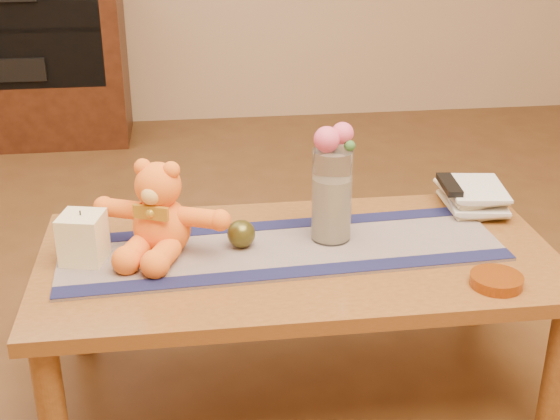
{
  "coord_description": "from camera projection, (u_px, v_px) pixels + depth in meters",
  "views": [
    {
      "loc": [
        -0.29,
        -1.81,
        1.39
      ],
      "look_at": [
        -0.05,
        0.0,
        0.58
      ],
      "focal_mm": 48.58,
      "sensor_mm": 36.0,
      "label": 1
    }
  ],
  "objects": [
    {
      "name": "rose_right",
      "position": [
        343.0,
        133.0,
        2.01
      ],
      "size": [
        0.06,
        0.06,
        0.06
      ],
      "primitive_type": "sphere",
      "color": "#E04F74",
      "rests_on": "glass_vase"
    },
    {
      "name": "tv_remote",
      "position": [
        449.0,
        185.0,
        2.28
      ],
      "size": [
        0.06,
        0.16,
        0.02
      ],
      "primitive_type": "cube",
      "rotation": [
        0.0,
        0.0,
        -0.09
      ],
      "color": "black",
      "rests_on": "book_top"
    },
    {
      "name": "teddy_bear",
      "position": [
        161.0,
        208.0,
        2.01
      ],
      "size": [
        0.45,
        0.41,
        0.24
      ],
      "primitive_type": null,
      "rotation": [
        0.0,
        0.0,
        -0.4
      ],
      "color": "orange",
      "rests_on": "persian_runner"
    },
    {
      "name": "book_lower",
      "position": [
        449.0,
        201.0,
        2.31
      ],
      "size": [
        0.2,
        0.25,
        0.02
      ],
      "primitive_type": "imported",
      "rotation": [
        0.0,
        0.0,
        -0.17
      ],
      "color": "beige",
      "rests_on": "book_bottom"
    },
    {
      "name": "table_leg_fr",
      "position": [
        557.0,
        372.0,
        1.97
      ],
      "size": [
        0.07,
        0.07,
        0.41
      ],
      "primitive_type": "cylinder",
      "color": "brown",
      "rests_on": "floor"
    },
    {
      "name": "candle_wick",
      "position": [
        80.0,
        213.0,
        1.95
      ],
      "size": [
        0.0,
        0.0,
        0.01
      ],
      "primitive_type": "cylinder",
      "rotation": [
        0.0,
        0.0,
        -0.23
      ],
      "color": "black",
      "rests_on": "pillar_candle"
    },
    {
      "name": "book_upper",
      "position": [
        445.0,
        194.0,
        2.31
      ],
      "size": [
        0.17,
        0.23,
        0.02
      ],
      "primitive_type": "imported",
      "rotation": [
        0.0,
        0.0,
        0.02
      ],
      "color": "beige",
      "rests_on": "book_lower"
    },
    {
      "name": "book_bottom",
      "position": [
        446.0,
        206.0,
        2.32
      ],
      "size": [
        0.17,
        0.23,
        0.02
      ],
      "primitive_type": "imported",
      "rotation": [
        0.0,
        0.0,
        -0.03
      ],
      "color": "beige",
      "rests_on": "coffee_table_top"
    },
    {
      "name": "coffee_table_top",
      "position": [
        298.0,
        259.0,
        2.06
      ],
      "size": [
        1.4,
        0.7,
        0.04
      ],
      "primitive_type": "cube",
      "color": "brown",
      "rests_on": "floor"
    },
    {
      "name": "book_top",
      "position": [
        449.0,
        189.0,
        2.3
      ],
      "size": [
        0.19,
        0.24,
        0.02
      ],
      "primitive_type": "imported",
      "rotation": [
        0.0,
        0.0,
        -0.14
      ],
      "color": "beige",
      "rests_on": "book_upper"
    },
    {
      "name": "amber_dish",
      "position": [
        496.0,
        280.0,
        1.89
      ],
      "size": [
        0.17,
        0.17,
        0.03
      ],
      "primitive_type": "cylinder",
      "rotation": [
        0.0,
        0.0,
        -0.43
      ],
      "color": "#BF5914",
      "rests_on": "coffee_table_top"
    },
    {
      "name": "runner_border_far",
      "position": [
        273.0,
        225.0,
        2.2
      ],
      "size": [
        1.2,
        0.12,
        0.0
      ],
      "primitive_type": "cube",
      "rotation": [
        0.0,
        0.0,
        0.05
      ],
      "color": "#14163D",
      "rests_on": "persian_runner"
    },
    {
      "name": "runner_border_near",
      "position": [
        293.0,
        272.0,
        1.94
      ],
      "size": [
        1.2,
        0.12,
        0.0
      ],
      "primitive_type": "cube",
      "rotation": [
        0.0,
        0.0,
        0.05
      ],
      "color": "#14163D",
      "rests_on": "persian_runner"
    },
    {
      "name": "rose_left",
      "position": [
        327.0,
        139.0,
        1.99
      ],
      "size": [
        0.07,
        0.07,
        0.07
      ],
      "primitive_type": "sphere",
      "color": "#E04F74",
      "rests_on": "glass_vase"
    },
    {
      "name": "potpourri_fill",
      "position": [
        331.0,
        208.0,
        2.08
      ],
      "size": [
        0.09,
        0.09,
        0.18
      ],
      "primitive_type": "cylinder",
      "color": "beige",
      "rests_on": "glass_vase"
    },
    {
      "name": "floor",
      "position": [
        297.0,
        388.0,
        2.24
      ],
      "size": [
        5.5,
        5.5,
        0.0
      ],
      "primitive_type": "plane",
      "color": "#4F3016",
      "rests_on": "ground"
    },
    {
      "name": "blue_flower_back",
      "position": [
        335.0,
        136.0,
        2.04
      ],
      "size": [
        0.04,
        0.04,
        0.04
      ],
      "primitive_type": "sphere",
      "color": "#484A9C",
      "rests_on": "glass_vase"
    },
    {
      "name": "glass_vase",
      "position": [
        332.0,
        195.0,
        2.07
      ],
      "size": [
        0.11,
        0.11,
        0.26
      ],
      "primitive_type": "cylinder",
      "color": "silver",
      "rests_on": "persian_runner"
    },
    {
      "name": "media_cabinet",
      "position": [
        11.0,
        43.0,
        4.12
      ],
      "size": [
        1.2,
        0.5,
        1.1
      ],
      "primitive_type": "cube",
      "color": "black",
      "rests_on": "floor"
    },
    {
      "name": "leaf_sprig",
      "position": [
        350.0,
        146.0,
        2.0
      ],
      "size": [
        0.03,
        0.03,
        0.03
      ],
      "primitive_type": "sphere",
      "color": "#33662D",
      "rests_on": "glass_vase"
    },
    {
      "name": "table_leg_br",
      "position": [
        476.0,
        267.0,
        2.5
      ],
      "size": [
        0.07,
        0.07,
        0.41
      ],
      "primitive_type": "cylinder",
      "color": "brown",
      "rests_on": "floor"
    },
    {
      "name": "cabinet_shelf",
      "position": [
        3.0,
        28.0,
        3.94
      ],
      "size": [
        1.02,
        0.2,
        0.02
      ],
      "primitive_type": "cube",
      "color": "black",
      "rests_on": "media_cabinet"
    },
    {
      "name": "bronze_ball",
      "position": [
        241.0,
        234.0,
        2.06
      ],
      "size": [
        0.09,
        0.09,
        0.08
      ],
      "primitive_type": "sphere",
      "rotation": [
        0.0,
        0.0,
        -0.27
      ],
      "color": "#454217",
      "rests_on": "persian_runner"
    },
    {
      "name": "blue_flower_side",
      "position": [
        321.0,
        141.0,
        2.02
      ],
      "size": [
        0.04,
        0.04,
        0.04
      ],
      "primitive_type": "sphere",
      "color": "#484A9C",
      "rests_on": "glass_vase"
    },
    {
      "name": "stereo_lower",
      "position": [
        9.0,
        65.0,
        4.04
      ],
      "size": [
        0.42,
        0.28,
        0.12
      ],
      "primitive_type": "cube",
      "color": "black",
      "rests_on": "media_cabinet"
    },
    {
      "name": "table_leg_fl",
      "position": [
        52.0,
        414.0,
        1.82
      ],
      "size": [
        0.07,
        0.07,
        0.41
      ],
      "primitive_type": "cylinder",
      "color": "brown",
      "rests_on": "floor"
    },
    {
      "name": "persian_runner",
      "position": [
        282.0,
        249.0,
        2.07
      ],
      "size": [
        1.22,
        0.41,
        0.01
      ],
      "primitive_type": "cube",
      "rotation": [
        0.0,
        0.0,
        0.05
      ],
      "color": "#191C47",
      "rests_on": "coffee_table_top"
    },
    {
      "name": "table_leg_bl",
      "position": [
        79.0,
        293.0,
        2.34
      ],
      "size": [
        0.07,
        0.07,
        0.41
      ],
      "primitive_type": "cylinder",
      "color": "brown",
      "rests_on": "floor"
    },
    {
      "name": "pillar_candle",
      "position": [
        83.0,
        238.0,
        1.98
      ],
      "size": [
        0.13,
        0.13,
        0.13
      ],
      "primitive_type": "cube",
      "rotation": [
        0.0,
        0.0,
        -0.23
      ],
      "color": "#F9EFB7",
      "rests_on": "persian_runner"
    }
  ]
}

